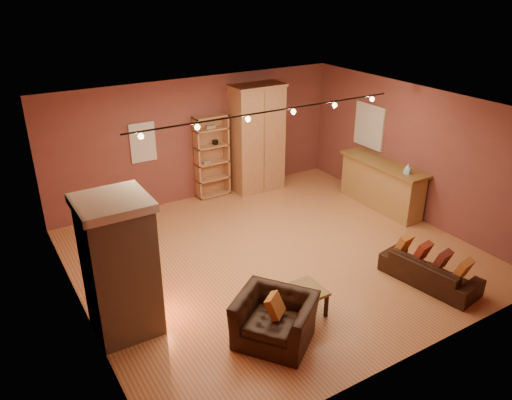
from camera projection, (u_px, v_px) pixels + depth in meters
floor at (275, 255)px, 9.40m from camera, size 7.00×7.00×0.00m
ceiling at (278, 109)px, 8.24m from camera, size 7.00×7.00×0.00m
back_wall at (198, 139)px, 11.35m from camera, size 7.00×0.02×2.80m
left_wall at (74, 236)px, 7.17m from camera, size 0.02×6.50×2.80m
right_wall at (415, 153)px, 10.47m from camera, size 0.02×6.50×2.80m
fireplace at (120, 267)px, 7.06m from camera, size 1.01×0.98×2.12m
back_window at (143, 142)px, 10.66m from camera, size 0.56×0.04×0.86m
bookcase at (211, 156)px, 11.56m from camera, size 0.80×0.31×1.95m
armoire at (257, 138)px, 11.79m from camera, size 1.26×0.71×2.56m
bar_counter at (381, 185)px, 11.13m from camera, size 0.60×2.23×1.06m
tissue_box at (408, 169)px, 10.29m from camera, size 0.16×0.16×0.23m
right_window at (369, 126)px, 11.45m from camera, size 0.05×0.90×1.00m
loveseat at (431, 266)px, 8.43m from camera, size 0.75×1.71×0.72m
armchair at (275, 312)px, 7.05m from camera, size 1.20×1.28×0.94m
coffee_table at (305, 293)px, 7.66m from camera, size 0.58×0.58×0.44m
track_rail at (271, 113)px, 8.44m from camera, size 5.20×0.09×0.13m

